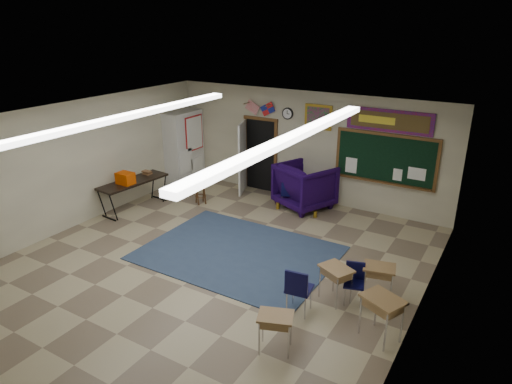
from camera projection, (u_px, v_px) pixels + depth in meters
The scene contains 24 objects.
floor at pixel (209, 267), 9.33m from camera, with size 9.00×9.00×0.00m, color #9C8E6B.
back_wall at pixel (305, 146), 12.40m from camera, with size 8.00×0.04×3.00m, color beige.
left_wall at pixel (69, 167), 10.72m from camera, with size 0.04×9.00×3.00m, color beige.
right_wall at pixel (419, 250), 6.88m from camera, with size 0.04×9.00×3.00m, color beige.
ceiling at pixel (203, 122), 8.27m from camera, with size 8.00×9.00×0.04m, color silver.
area_rug at pixel (238, 253), 9.88m from camera, with size 4.00×3.00×0.02m, color #2E3F58.
fluorescent_strips at pixel (203, 126), 8.29m from camera, with size 3.86×6.00×0.10m, color white, non-canonical shape.
doorway at pixel (255, 155), 13.17m from camera, with size 1.10×0.89×2.16m.
chalkboard at pixel (385, 160), 11.33m from camera, with size 2.55×0.14×1.30m.
bulletin_board at pixel (389, 121), 10.98m from camera, with size 2.10×0.05×0.55m.
framed_art_print at pixel (318, 117), 11.91m from camera, with size 0.75×0.05×0.65m.
wall_clock at pixel (288, 114), 12.34m from camera, with size 0.32×0.05×0.32m.
wall_flags at pixel (260, 106), 12.68m from camera, with size 1.16×0.06×0.70m, color red, non-canonical shape.
storage_cabinet at pixel (184, 148), 13.81m from camera, with size 0.59×1.25×2.20m.
wingback_armchair at pixel (305, 186), 12.12m from camera, with size 1.28×1.32×1.20m, color #160532.
student_chair_reading at pixel (288, 194), 12.16m from camera, with size 0.38×0.38×0.76m, color #080833, non-canonical shape.
student_chair_desk_a at pixel (299, 290), 7.76m from camera, with size 0.44×0.44×0.88m, color #080833, non-canonical shape.
student_chair_desk_b at pixel (354, 285), 8.03m from camera, with size 0.37×0.37×0.74m, color #080833, non-canonical shape.
student_desk_front_left at pixel (335, 282), 8.11m from camera, with size 0.69×0.62×0.67m.
student_desk_front_right at pixel (378, 281), 8.16m from camera, with size 0.63×0.53×0.66m.
student_desk_back_left at pixel (275, 331), 6.88m from camera, with size 0.63×0.56×0.63m.
student_desk_back_right at pixel (381, 316), 7.12m from camera, with size 0.76×0.68×0.74m.
folding_table at pixel (134, 193), 12.04m from camera, with size 0.82×1.96×1.09m.
wooden_stool at pixel (201, 192), 12.43m from camera, with size 0.36×0.36×0.64m.
Camera 1 is at (5.04, -6.51, 4.76)m, focal length 32.00 mm.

